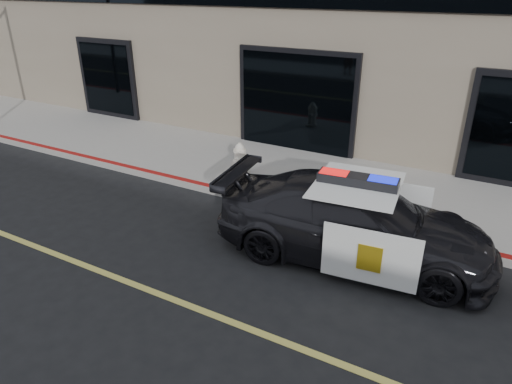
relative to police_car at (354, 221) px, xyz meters
The scene contains 4 objects.
ground 3.37m from the police_car, 130.01° to the right, with size 120.00×120.00×0.00m, color black.
sidewalk_n 3.51m from the police_car, 127.94° to the left, with size 60.00×3.50×0.15m, color gray.
police_car is the anchor object (origin of this frame).
fire_hydrant 4.05m from the police_car, 150.02° to the left, with size 0.36×0.50×0.79m.
Camera 1 is at (3.98, -4.36, 4.49)m, focal length 32.00 mm.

